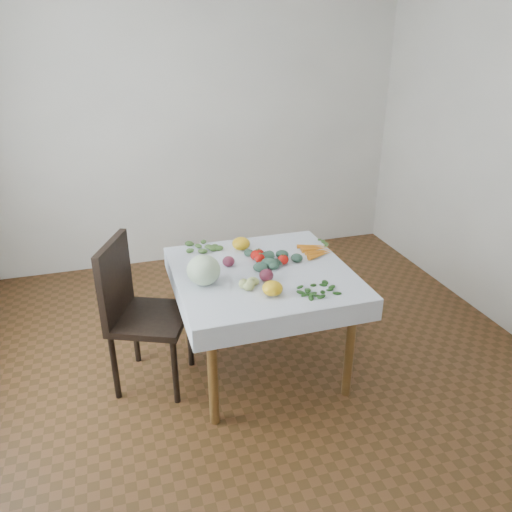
{
  "coord_description": "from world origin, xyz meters",
  "views": [
    {
      "loc": [
        -0.89,
        -2.76,
        2.2
      ],
      "look_at": [
        -0.01,
        0.1,
        0.82
      ],
      "focal_mm": 35.0,
      "sensor_mm": 36.0,
      "label": 1
    }
  ],
  "objects_px": {
    "table": "(262,285)",
    "carrot_bunch": "(317,250)",
    "cabbage": "(204,270)",
    "heirloom_back": "(241,244)",
    "chair": "(135,305)"
  },
  "relations": [
    {
      "from": "table",
      "to": "heirloom_back",
      "type": "bearing_deg",
      "value": 95.88
    },
    {
      "from": "chair",
      "to": "heirloom_back",
      "type": "height_order",
      "value": "chair"
    },
    {
      "from": "table",
      "to": "cabbage",
      "type": "height_order",
      "value": "cabbage"
    },
    {
      "from": "table",
      "to": "heirloom_back",
      "type": "distance_m",
      "value": 0.4
    },
    {
      "from": "cabbage",
      "to": "table",
      "type": "bearing_deg",
      "value": 8.94
    },
    {
      "from": "cabbage",
      "to": "heirloom_back",
      "type": "height_order",
      "value": "cabbage"
    },
    {
      "from": "cabbage",
      "to": "carrot_bunch",
      "type": "height_order",
      "value": "cabbage"
    },
    {
      "from": "heirloom_back",
      "to": "carrot_bunch",
      "type": "xyz_separation_m",
      "value": [
        0.5,
        -0.2,
        -0.03
      ]
    },
    {
      "from": "heirloom_back",
      "to": "chair",
      "type": "bearing_deg",
      "value": -160.85
    },
    {
      "from": "heirloom_back",
      "to": "carrot_bunch",
      "type": "relative_size",
      "value": 0.53
    },
    {
      "from": "chair",
      "to": "heirloom_back",
      "type": "bearing_deg",
      "value": 19.15
    },
    {
      "from": "table",
      "to": "carrot_bunch",
      "type": "bearing_deg",
      "value": 20.22
    },
    {
      "from": "heirloom_back",
      "to": "cabbage",
      "type": "bearing_deg",
      "value": -129.35
    },
    {
      "from": "chair",
      "to": "cabbage",
      "type": "height_order",
      "value": "chair"
    },
    {
      "from": "chair",
      "to": "cabbage",
      "type": "bearing_deg",
      "value": -21.25
    }
  ]
}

